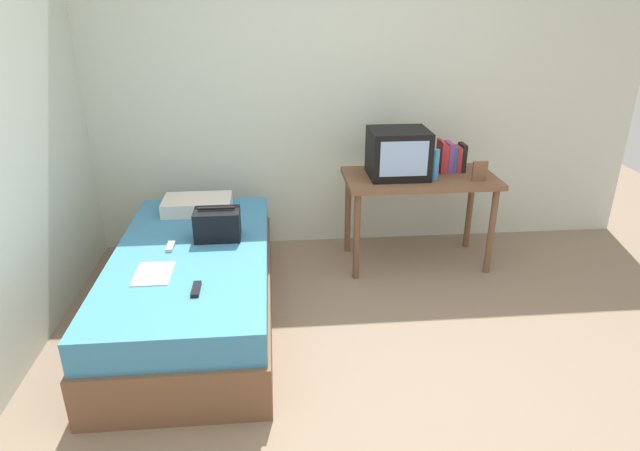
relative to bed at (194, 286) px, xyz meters
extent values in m
plane|color=#84705B|center=(1.04, -0.74, -0.25)|extent=(8.00, 8.00, 0.00)
cube|color=silver|center=(1.04, 1.26, 1.05)|extent=(5.20, 0.10, 2.60)
cube|color=brown|center=(0.00, 0.00, -0.09)|extent=(1.00, 2.00, 0.31)
cube|color=teal|center=(0.00, 0.00, 0.16)|extent=(0.97, 1.94, 0.19)
cube|color=brown|center=(1.67, 0.72, 0.46)|extent=(1.16, 0.60, 0.04)
cylinder|color=brown|center=(1.15, 0.48, 0.10)|extent=(0.05, 0.05, 0.69)
cylinder|color=brown|center=(2.19, 0.48, 0.10)|extent=(0.05, 0.05, 0.69)
cylinder|color=brown|center=(1.15, 0.96, 0.10)|extent=(0.05, 0.05, 0.69)
cylinder|color=brown|center=(2.19, 0.96, 0.10)|extent=(0.05, 0.05, 0.69)
cube|color=black|center=(1.49, 0.73, 0.66)|extent=(0.44, 0.38, 0.36)
cube|color=#8CB2E0|center=(1.49, 0.54, 0.67)|extent=(0.35, 0.01, 0.26)
cylinder|color=#3399DB|center=(1.75, 0.63, 0.60)|extent=(0.06, 0.06, 0.23)
cube|color=#B72D33|center=(1.85, 0.82, 0.61)|extent=(0.02, 0.16, 0.25)
cube|color=#B72D33|center=(1.88, 0.82, 0.59)|extent=(0.03, 0.16, 0.22)
cube|color=#7A3D89|center=(1.91, 0.82, 0.60)|extent=(0.04, 0.16, 0.23)
cube|color=#2D5699|center=(1.95, 0.82, 0.58)|extent=(0.03, 0.14, 0.20)
cube|color=#B72D33|center=(1.98, 0.82, 0.58)|extent=(0.04, 0.14, 0.20)
cube|color=black|center=(2.02, 0.82, 0.59)|extent=(0.03, 0.14, 0.22)
cube|color=brown|center=(2.08, 0.56, 0.56)|extent=(0.11, 0.02, 0.15)
cube|color=silver|center=(-0.03, 0.70, 0.31)|extent=(0.50, 0.32, 0.10)
cube|color=black|center=(0.16, 0.18, 0.36)|extent=(0.30, 0.20, 0.20)
cylinder|color=black|center=(0.16, 0.18, 0.47)|extent=(0.24, 0.02, 0.02)
cube|color=white|center=(-0.17, -0.30, 0.26)|extent=(0.21, 0.29, 0.01)
cube|color=black|center=(0.10, -0.52, 0.27)|extent=(0.04, 0.16, 0.02)
cube|color=#B7B7BC|center=(-0.13, 0.06, 0.27)|extent=(0.04, 0.14, 0.02)
camera|label=1|loc=(0.55, -3.16, 1.76)|focal=30.29mm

